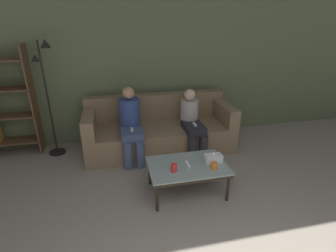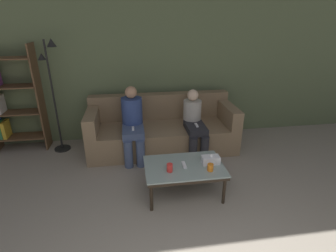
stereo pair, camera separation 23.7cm
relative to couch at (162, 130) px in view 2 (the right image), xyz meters
The scene contains 11 objects.
wall_back 1.12m from the couch, 90.00° to the left, with size 12.00×0.06×2.60m.
couch is the anchor object (origin of this frame).
coffee_table 1.33m from the couch, 85.40° to the right, with size 0.97×0.64×0.40m.
cup_near_left 1.44m from the couch, 93.60° to the right, with size 0.07×0.07×0.10m.
cup_near_right 1.54m from the couch, 75.23° to the right, with size 0.07×0.07×0.09m.
tissue_box 1.40m from the couch, 71.47° to the right, with size 0.22×0.12×0.13m.
game_remote 1.33m from the couch, 85.40° to the right, with size 0.04×0.15×0.02m.
bookshelf 2.53m from the couch, behind, with size 0.83×0.32×1.73m.
standing_lamp 1.87m from the couch, behind, with size 0.31×0.26×1.81m.
seated_person_left_end 0.61m from the couch, 154.80° to the right, with size 0.32×0.70×1.12m.
seated_person_mid_left 0.60m from the couch, 28.54° to the right, with size 0.31×0.71×1.03m.
Camera 2 is at (-0.50, -0.47, 2.11)m, focal length 28.00 mm.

